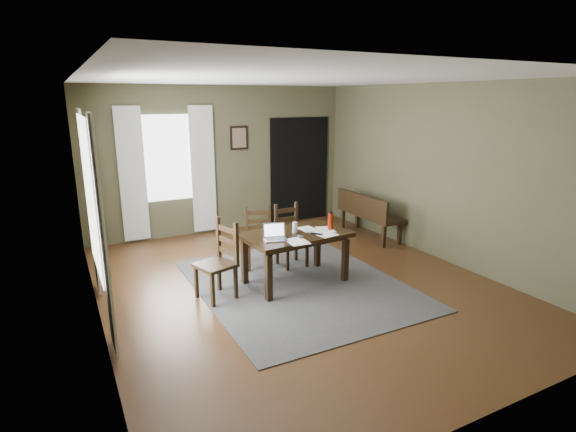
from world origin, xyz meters
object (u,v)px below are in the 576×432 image
chair_back_left (259,238)px  chair_back_right (290,236)px  laptop (275,235)px  dining_table (295,239)px  bench (367,212)px  water_bottle (331,221)px  chair_end (219,262)px

chair_back_left → chair_back_right: 0.47m
chair_back_left → laptop: 0.98m
dining_table → bench: bench is taller
chair_back_right → water_bottle: water_bottle is taller
chair_end → water_bottle: chair_end is taller
dining_table → chair_end: (-1.09, 0.01, -0.14)m
chair_back_right → laptop: 1.01m
bench → chair_back_left: bearing=100.7°
chair_end → laptop: bearing=63.5°
bench → chair_end: bearing=110.8°
chair_end → bench: bearing=93.8°
chair_end → bench: (3.23, 1.23, -0.01)m
dining_table → chair_back_left: size_ratio=1.63×
dining_table → water_bottle: size_ratio=5.51×
laptop → chair_end: bearing=-173.9°
chair_back_left → water_bottle: 1.19m
chair_back_left → bench: chair_back_left is taller
chair_end → bench: 3.46m
chair_back_left → chair_back_right: (0.44, -0.17, 0.01)m
chair_end → water_bottle: (1.59, -0.09, 0.35)m
chair_back_right → laptop: (-0.62, -0.74, 0.31)m
chair_back_right → chair_back_left: bearing=158.6°
chair_end → bench: chair_end is taller
chair_end → dining_table: bearing=72.5°
chair_back_right → laptop: bearing=-130.7°
chair_back_right → chair_end: bearing=-156.1°
chair_back_left → laptop: (-0.17, -0.91, 0.32)m
dining_table → bench: 2.48m
laptop → chair_back_left: bearing=94.9°
dining_table → chair_back_right: 0.70m
dining_table → chair_end: 1.09m
dining_table → chair_back_left: bearing=98.7°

